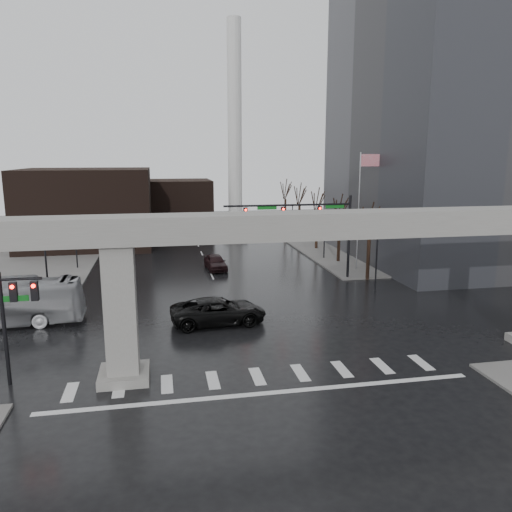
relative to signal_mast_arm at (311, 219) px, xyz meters
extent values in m
plane|color=black|center=(-8.99, -18.80, -5.83)|extent=(160.00, 160.00, 0.00)
cube|color=slate|center=(17.01, 17.20, -5.75)|extent=(28.00, 36.00, 0.15)
cube|color=gray|center=(-8.99, -18.80, 2.17)|extent=(48.00, 2.20, 1.40)
cube|color=gray|center=(-15.99, -18.80, -2.18)|extent=(1.60, 1.60, 7.30)
cube|color=gray|center=(-15.99, -18.80, -5.58)|extent=(2.60, 2.60, 0.50)
cube|color=#5C5C60|center=(19.01, 7.20, 15.17)|extent=(22.00, 26.00, 42.00)
cube|color=black|center=(-22.99, 23.20, -0.83)|extent=(16.00, 14.00, 10.00)
cube|color=black|center=(-10.99, 33.20, -1.83)|extent=(10.00, 10.00, 8.00)
cylinder|color=silver|center=(-2.99, 27.20, 9.17)|extent=(2.00, 2.00, 30.00)
cylinder|color=gray|center=(-2.99, 27.20, -5.23)|extent=(3.60, 3.60, 1.20)
cylinder|color=black|center=(3.81, 0.00, -1.83)|extent=(0.24, 0.24, 8.00)
cylinder|color=black|center=(-2.19, 0.00, 1.37)|extent=(12.00, 0.18, 0.18)
cube|color=black|center=(0.81, 0.00, 0.72)|extent=(0.35, 0.30, 1.00)
cube|color=black|center=(-2.69, 0.00, 0.72)|extent=(0.35, 0.30, 1.00)
cube|color=black|center=(-6.19, 0.00, 0.72)|extent=(0.35, 0.30, 1.00)
sphere|color=#FF0C05|center=(0.81, -0.18, 1.02)|extent=(0.20, 0.20, 0.20)
cube|color=#0E6318|center=(2.31, 0.00, 1.17)|extent=(1.80, 0.05, 0.35)
cube|color=#0E6318|center=(-4.19, 0.00, 1.17)|extent=(1.80, 0.05, 0.35)
cylinder|color=black|center=(-21.79, -18.30, -2.83)|extent=(0.20, 0.20, 6.00)
cylinder|color=black|center=(-20.79, -18.30, -0.23)|extent=(2.00, 0.14, 0.14)
cube|color=black|center=(-21.19, -18.30, -0.88)|extent=(0.35, 0.30, 1.00)
cube|color=black|center=(-20.19, -18.30, -0.88)|extent=(0.35, 0.30, 1.00)
cube|color=#0E6318|center=(-21.29, -18.30, -1.23)|extent=(1.60, 0.05, 0.30)
cylinder|color=silver|center=(6.01, 3.20, 0.17)|extent=(0.12, 0.12, 12.00)
cube|color=red|center=(7.01, 3.20, 5.37)|extent=(2.00, 0.03, 1.20)
cylinder|color=black|center=(4.51, -4.80, -3.43)|extent=(0.14, 0.14, 4.80)
cube|color=black|center=(4.51, -4.80, -1.08)|extent=(0.90, 0.06, 0.06)
sphere|color=silver|center=(4.06, -4.80, -0.88)|extent=(0.32, 0.32, 0.32)
sphere|color=silver|center=(4.96, -4.80, -0.88)|extent=(0.32, 0.32, 0.32)
cylinder|color=black|center=(4.51, 9.20, -3.43)|extent=(0.14, 0.14, 4.80)
cube|color=black|center=(4.51, 9.20, -1.08)|extent=(0.90, 0.06, 0.06)
sphere|color=silver|center=(4.06, 9.20, -0.88)|extent=(0.32, 0.32, 0.32)
sphere|color=silver|center=(4.96, 9.20, -0.88)|extent=(0.32, 0.32, 0.32)
cylinder|color=black|center=(4.51, 23.20, -3.43)|extent=(0.14, 0.14, 4.80)
cube|color=black|center=(4.51, 23.20, -1.08)|extent=(0.90, 0.06, 0.06)
sphere|color=silver|center=(4.06, 23.20, -0.88)|extent=(0.32, 0.32, 0.32)
sphere|color=silver|center=(4.96, 23.20, -0.88)|extent=(0.32, 0.32, 0.32)
cylinder|color=black|center=(-22.49, -4.80, -3.43)|extent=(0.14, 0.14, 4.80)
cube|color=black|center=(-22.49, -4.80, -1.08)|extent=(0.90, 0.06, 0.06)
sphere|color=silver|center=(-22.94, -4.80, -0.88)|extent=(0.32, 0.32, 0.32)
sphere|color=silver|center=(-22.04, -4.80, -0.88)|extent=(0.32, 0.32, 0.32)
cylinder|color=black|center=(-22.49, 9.20, -3.43)|extent=(0.14, 0.14, 4.80)
cube|color=black|center=(-22.49, 9.20, -1.08)|extent=(0.90, 0.06, 0.06)
sphere|color=silver|center=(-22.94, 9.20, -0.88)|extent=(0.32, 0.32, 0.32)
sphere|color=silver|center=(-22.04, 9.20, -0.88)|extent=(0.32, 0.32, 0.32)
cylinder|color=black|center=(-22.49, 23.20, -3.43)|extent=(0.14, 0.14, 4.80)
cube|color=black|center=(-22.49, 23.20, -1.08)|extent=(0.90, 0.06, 0.06)
sphere|color=silver|center=(-22.94, 23.20, -0.88)|extent=(0.32, 0.32, 0.32)
sphere|color=silver|center=(-22.04, 23.20, -0.88)|extent=(0.32, 0.32, 0.32)
cylinder|color=black|center=(5.51, -0.80, -3.55)|extent=(0.34, 0.34, 4.55)
cylinder|color=black|center=(5.51, -0.80, 0.18)|extent=(0.12, 1.52, 2.98)
cylinder|color=black|center=(6.01, -0.55, -0.05)|extent=(0.83, 1.14, 2.51)
cylinder|color=black|center=(5.51, 7.20, -3.50)|extent=(0.34, 0.34, 4.66)
cylinder|color=black|center=(5.51, 7.20, 0.32)|extent=(0.12, 1.55, 3.05)
cylinder|color=black|center=(6.01, 7.45, 0.08)|extent=(0.85, 1.16, 2.57)
cylinder|color=black|center=(5.51, 15.20, -3.45)|extent=(0.34, 0.34, 4.76)
cylinder|color=black|center=(5.51, 15.20, 0.46)|extent=(0.12, 1.59, 3.11)
cylinder|color=black|center=(6.01, 15.45, 0.22)|extent=(0.86, 1.18, 2.62)
cylinder|color=black|center=(5.51, 23.20, -3.40)|extent=(0.34, 0.34, 4.87)
cylinder|color=black|center=(5.51, 23.20, 0.60)|extent=(0.12, 1.62, 3.18)
cylinder|color=black|center=(6.01, 23.45, 0.35)|extent=(0.88, 1.20, 2.68)
cylinder|color=black|center=(5.51, 31.20, -3.34)|extent=(0.34, 0.34, 4.97)
cylinder|color=black|center=(5.51, 31.20, 0.74)|extent=(0.12, 1.65, 3.25)
cylinder|color=black|center=(6.01, 31.45, 0.48)|extent=(0.89, 1.23, 2.74)
imported|color=black|center=(-10.02, -10.87, -4.90)|extent=(6.88, 3.53, 1.86)
imported|color=black|center=(-8.32, 6.09, -5.03)|extent=(2.29, 4.83, 1.59)
camera|label=1|loc=(-13.83, -44.35, 5.85)|focal=35.00mm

